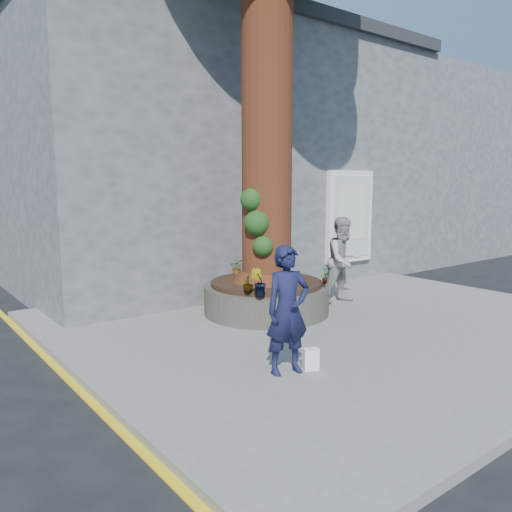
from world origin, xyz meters
TOP-DOWN VIEW (x-y plane):
  - ground at (0.00, 0.00)m, footprint 120.00×120.00m
  - pavement at (1.50, 1.00)m, footprint 9.00×8.00m
  - yellow_line at (-3.05, 1.00)m, footprint 0.10×30.00m
  - stone_shop at (2.50, 7.20)m, footprint 10.30×8.30m
  - neighbour_shop at (10.50, 7.20)m, footprint 6.00×8.00m
  - planter at (0.80, 2.00)m, footprint 2.30×2.30m
  - man at (-0.85, -0.47)m, footprint 0.66×0.51m
  - woman at (2.55, 1.72)m, footprint 0.89×0.72m
  - shopping_bag at (-0.55, -0.58)m, footprint 0.23×0.19m
  - plant_a at (1.45, 1.15)m, footprint 0.19×0.15m
  - plant_b at (-0.05, 1.15)m, footprint 0.33×0.33m
  - plant_c at (-0.05, 1.43)m, footprint 0.25×0.25m
  - plant_d at (0.75, 2.85)m, footprint 0.37×0.37m

SIDE VIEW (x-z plane):
  - ground at x=0.00m, z-range 0.00..0.00m
  - yellow_line at x=-3.05m, z-range 0.00..0.01m
  - pavement at x=1.50m, z-range 0.00..0.12m
  - shopping_bag at x=-0.55m, z-range 0.12..0.40m
  - planter at x=0.80m, z-range 0.11..0.71m
  - plant_d at x=0.75m, z-range 0.72..1.03m
  - plant_c at x=-0.05m, z-range 0.72..1.03m
  - plant_a at x=1.45m, z-range 0.72..1.04m
  - man at x=-0.85m, z-range 0.12..1.75m
  - plant_b at x=-0.05m, z-range 0.72..1.16m
  - woman at x=2.55m, z-range 0.12..1.84m
  - neighbour_shop at x=10.50m, z-range 0.00..6.00m
  - stone_shop at x=2.50m, z-range 0.01..6.31m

